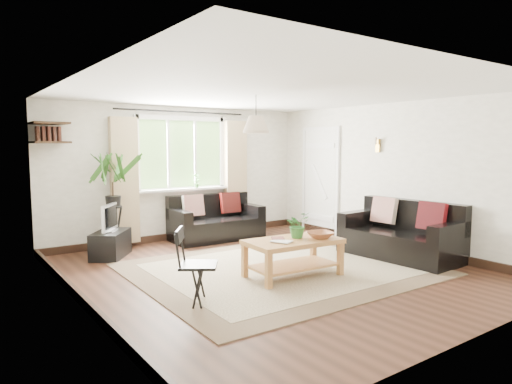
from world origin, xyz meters
TOP-DOWN VIEW (x-y plane):
  - floor at (0.00, 0.00)m, footprint 5.50×5.50m
  - ceiling at (0.00, 0.00)m, footprint 5.50×5.50m
  - wall_back at (0.00, 2.75)m, footprint 5.00×0.02m
  - wall_front at (0.00, -2.75)m, footprint 5.00×0.02m
  - wall_left at (-2.50, 0.00)m, footprint 0.02×5.50m
  - wall_right at (2.50, 0.00)m, footprint 0.02×5.50m
  - rug at (0.12, 0.02)m, footprint 3.85×3.32m
  - window at (0.00, 2.71)m, footprint 2.50×0.16m
  - door at (2.47, 1.70)m, footprint 0.06×0.96m
  - corner_shelf at (-2.25, 2.50)m, footprint 0.50×0.50m
  - pendant_lamp at (0.00, 0.40)m, footprint 0.36×0.36m
  - wall_sconce at (2.43, 0.30)m, footprint 0.12×0.12m
  - sofa_back at (0.46, 2.28)m, footprint 1.66×0.89m
  - sofa_right at (2.00, -0.53)m, footprint 1.79×0.98m
  - coffee_table at (0.04, -0.37)m, footprint 1.26×0.75m
  - table_plant at (0.15, -0.32)m, footprint 0.31×0.27m
  - bowl at (0.38, -0.51)m, footprint 0.40×0.40m
  - book_a at (-0.28, -0.46)m, footprint 0.26×0.30m
  - book_b at (-0.19, -0.22)m, footprint 0.25×0.27m
  - tv_stand at (-1.54, 2.08)m, footprint 0.79×0.84m
  - tv at (-1.54, 2.08)m, footprint 0.50×0.57m
  - palm_stand at (-1.38, 2.38)m, footprint 0.75×0.75m
  - folding_chair at (-1.44, -0.55)m, footprint 0.59×0.59m
  - sill_plant at (0.25, 2.63)m, footprint 0.14×0.10m

SIDE VIEW (x-z plane):
  - floor at x=0.00m, z-range 0.00..0.00m
  - rug at x=0.12m, z-range 0.00..0.02m
  - tv_stand at x=-1.54m, z-range 0.00..0.40m
  - coffee_table at x=0.04m, z-range 0.00..0.50m
  - sofa_back at x=0.46m, z-range 0.00..0.77m
  - sofa_right at x=2.00m, z-range 0.00..0.82m
  - folding_chair at x=-1.44m, z-range 0.00..0.82m
  - book_a at x=-0.28m, z-range 0.50..0.52m
  - book_b at x=-0.19m, z-range 0.50..0.52m
  - bowl at x=0.38m, z-range 0.50..0.58m
  - tv at x=-1.54m, z-range 0.40..0.84m
  - table_plant at x=0.15m, z-range 0.50..0.84m
  - palm_stand at x=-1.38m, z-range 0.00..1.60m
  - door at x=2.47m, z-range -0.03..2.03m
  - sill_plant at x=0.25m, z-range 0.93..1.20m
  - wall_back at x=0.00m, z-range 0.00..2.40m
  - wall_front at x=0.00m, z-range 0.00..2.40m
  - wall_left at x=-2.50m, z-range 0.00..2.40m
  - wall_right at x=2.50m, z-range 0.00..2.40m
  - window at x=0.00m, z-range 0.47..2.63m
  - wall_sconce at x=2.43m, z-range 1.60..1.88m
  - corner_shelf at x=-2.25m, z-range 1.72..2.06m
  - pendant_lamp at x=0.00m, z-range 1.78..2.32m
  - ceiling at x=0.00m, z-range 2.40..2.40m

